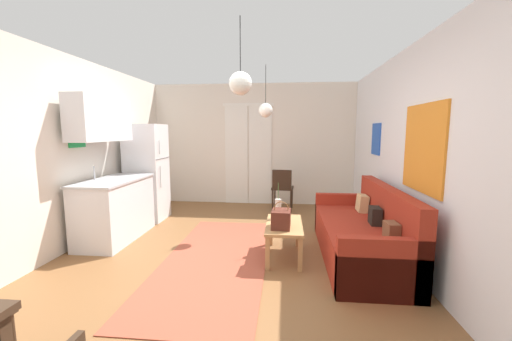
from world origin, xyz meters
name	(u,v)px	position (x,y,z in m)	size (l,w,h in m)	color
ground_plane	(221,277)	(0.00, 0.00, -0.05)	(4.93, 7.36, 0.10)	brown
wall_back	(253,145)	(0.00, 3.43, 1.29)	(4.53, 0.13, 2.60)	silver
wall_right	(436,160)	(2.21, 0.01, 1.30)	(0.12, 6.96, 2.60)	silver
wall_left	(30,157)	(-2.22, 0.00, 1.30)	(0.12, 6.96, 2.60)	silver
area_rug	(216,259)	(-0.14, 0.35, 0.01)	(1.26, 3.00, 0.01)	#9E4733
couch	(365,236)	(1.71, 0.58, 0.29)	(0.85, 2.09, 0.91)	maroon
coffee_table	(284,229)	(0.70, 0.52, 0.37)	(0.45, 0.86, 0.44)	#B27F4C
bamboo_vase	(278,209)	(0.62, 0.75, 0.57)	(0.08, 0.08, 0.48)	beige
handbag	(281,219)	(0.66, 0.35, 0.55)	(0.24, 0.28, 0.33)	#512319
refrigerator	(147,172)	(-1.76, 1.97, 0.86)	(0.63, 0.61, 1.71)	white
kitchen_counter	(112,187)	(-1.82, 0.94, 0.78)	(0.64, 1.30, 2.08)	silver
accent_chair	(282,187)	(0.65, 2.81, 0.49)	(0.45, 0.44, 0.84)	black
pendant_lamp_near	(240,83)	(0.29, -0.39, 2.02)	(0.21, 0.21, 0.69)	black
pendant_lamp_far	(266,110)	(0.39, 1.61, 1.92)	(0.22, 0.22, 0.80)	black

